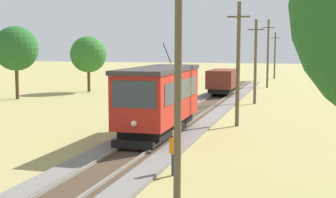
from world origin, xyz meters
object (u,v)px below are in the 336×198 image
utility_pole_distant (268,53)px  utility_pole_mid (238,63)px  utility_pole_far (255,61)px  tree_left_near (88,54)px  red_tram (159,98)px  freight_car (222,81)px  track_worker (175,150)px  gravel_pile (178,94)px  utility_pole_horizon (275,55)px  utility_pole_near_tram (178,74)px  tree_right_far (16,49)px

utility_pole_distant → utility_pole_mid: bearing=-90.0°
utility_pole_far → tree_left_near: 19.19m
red_tram → freight_car: size_ratio=1.64×
utility_pole_far → red_tram: bearing=-101.8°
red_tram → track_worker: size_ratio=4.79×
utility_pole_mid → gravel_pile: size_ratio=3.58×
utility_pole_horizon → utility_pole_far: bearing=-90.0°
utility_pole_distant → utility_pole_horizon: bearing=90.0°
utility_pole_near_tram → utility_pole_horizon: utility_pole_near_tram is taller
freight_car → gravel_pile: 4.92m
utility_pole_distant → tree_right_far: utility_pole_distant is taller
utility_pole_far → tree_right_far: 21.74m
utility_pole_near_tram → utility_pole_horizon: (0.00, 58.36, -0.53)m
track_worker → tree_left_near: 34.63m
utility_pole_distant → red_tram: bearing=-96.1°
utility_pole_far → utility_pole_horizon: size_ratio=1.04×
red_tram → utility_pole_distant: 33.05m
tree_left_near → tree_right_far: (-3.39, -8.33, 0.67)m
utility_pole_near_tram → tree_right_far: 32.59m
tree_left_near → tree_right_far: size_ratio=0.88×
freight_car → tree_right_far: 19.62m
freight_car → utility_pole_horizon: 27.30m
utility_pole_near_tram → utility_pole_distant: bearing=90.0°
utility_pole_near_tram → tree_right_far: utility_pole_near_tram is taller
freight_car → utility_pole_near_tram: bearing=-83.6°
utility_pole_mid → utility_pole_near_tram: bearing=-90.0°
utility_pole_far → gravel_pile: size_ratio=3.37×
utility_pole_near_tram → utility_pole_distant: utility_pole_distant is taller
utility_pole_distant → track_worker: 39.80m
freight_car → utility_pole_mid: (3.52, -16.37, 2.35)m
utility_pole_distant → track_worker: (-0.85, -39.67, -3.10)m
red_tram → tree_right_far: (-18.08, 14.62, 2.48)m
utility_pole_mid → tree_left_near: (-18.21, 17.74, 0.10)m
red_tram → tree_left_near: 27.31m
utility_pole_mid → utility_pole_distant: size_ratio=0.95×
utility_pole_horizon → tree_right_far: size_ratio=1.02×
utility_pole_distant → utility_pole_horizon: size_ratio=1.16×
freight_car → tree_left_near: size_ratio=0.87×
utility_pole_horizon → tree_right_far: (-21.60, -33.96, 1.15)m
utility_pole_horizon → tree_right_far: utility_pole_horizon is taller
red_tram → utility_pole_distant: utility_pole_distant is taller
utility_pole_near_tram → track_worker: (-0.85, 2.92, -3.08)m
utility_pole_near_tram → utility_pole_distant: 42.59m
utility_pole_horizon → track_worker: (-0.85, -55.45, -2.55)m
tree_right_far → red_tram: bearing=-39.0°
track_worker → utility_pole_far: bearing=130.5°
red_tram → utility_pole_far: (3.52, 16.90, 1.48)m
utility_pole_distant → tree_left_near: 20.71m
gravel_pile → freight_car: bearing=41.8°
freight_car → gravel_pile: freight_car is taller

